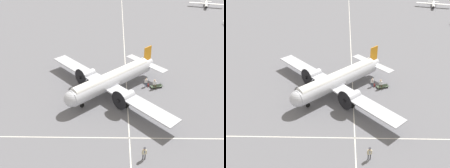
{
  "view_description": "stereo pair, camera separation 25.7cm",
  "coord_description": "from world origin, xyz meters",
  "views": [
    {
      "loc": [
        -39.76,
        -0.6,
        25.62
      ],
      "look_at": [
        0.0,
        0.0,
        1.68
      ],
      "focal_mm": 45.0,
      "sensor_mm": 36.0,
      "label": 1
    },
    {
      "loc": [
        -39.75,
        -0.85,
        25.62
      ],
      "look_at": [
        0.0,
        0.0,
        1.68
      ],
      "focal_mm": 45.0,
      "sensor_mm": 36.0,
      "label": 2
    }
  ],
  "objects": [
    {
      "name": "apron_line_eastwest",
      "position": [
        0.0,
        -2.5,
        0.0
      ],
      "size": [
        120.0,
        0.16,
        0.01
      ],
      "color": "silver",
      "rests_on": "ground_plane"
    },
    {
      "name": "suitcase_upright_spare",
      "position": [
        2.16,
        -6.29,
        0.22
      ],
      "size": [
        0.52,
        0.17,
        0.47
      ],
      "color": "maroon",
      "rests_on": "ground_plane"
    },
    {
      "name": "ground_plane",
      "position": [
        0.0,
        0.0,
        0.0
      ],
      "size": [
        300.0,
        300.0,
        0.0
      ],
      "primitive_type": "plane",
      "color": "slate"
    },
    {
      "name": "passenger_boarding",
      "position": [
        1.34,
        -7.23,
        1.11
      ],
      "size": [
        0.29,
        0.62,
        1.81
      ],
      "rotation": [
        0.0,
        0.0,
        1.5
      ],
      "color": "#473D2D",
      "rests_on": "ground_plane"
    },
    {
      "name": "airliner_main",
      "position": [
        -0.29,
        0.31,
        2.53
      ],
      "size": [
        21.83,
        20.98,
        5.83
      ],
      "rotation": [
        0.0,
        0.0,
        2.33
      ],
      "color": "silver",
      "rests_on": "ground_plane"
    },
    {
      "name": "apron_line_northsouth",
      "position": [
        -11.23,
        0.0,
        0.0
      ],
      "size": [
        0.16,
        120.0,
        0.01
      ],
      "color": "silver",
      "rests_on": "ground_plane"
    },
    {
      "name": "suitcase_near_door",
      "position": [
        1.66,
        -7.47,
        0.23
      ],
      "size": [
        0.47,
        0.19,
        0.5
      ],
      "color": "brown",
      "rests_on": "ground_plane"
    },
    {
      "name": "ramp_agent",
      "position": [
        2.01,
        -5.85,
        1.02
      ],
      "size": [
        0.27,
        0.57,
        1.67
      ],
      "rotation": [
        0.0,
        0.0,
        1.58
      ],
      "color": "navy",
      "rests_on": "ground_plane"
    },
    {
      "name": "crew_foreground",
      "position": [
        -15.03,
        -4.12,
        1.18
      ],
      "size": [
        0.35,
        0.63,
        1.87
      ],
      "rotation": [
        0.0,
        0.0,
        1.68
      ],
      "color": "#2D2D33",
      "rests_on": "ground_plane"
    },
    {
      "name": "light_aircraft_distant",
      "position": [
        52.08,
        -29.84,
        0.85
      ],
      "size": [
        8.12,
        10.69,
        2.06
      ],
      "rotation": [
        0.0,
        0.0,
        2.88
      ],
      "color": "white",
      "rests_on": "ground_plane"
    },
    {
      "name": "baggage_cart",
      "position": [
        1.75,
        -7.67,
        0.27
      ],
      "size": [
        1.54,
        2.21,
        0.56
      ],
      "rotation": [
        0.0,
        0.0,
        1.91
      ],
      "color": "#4C6047",
      "rests_on": "ground_plane"
    }
  ]
}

